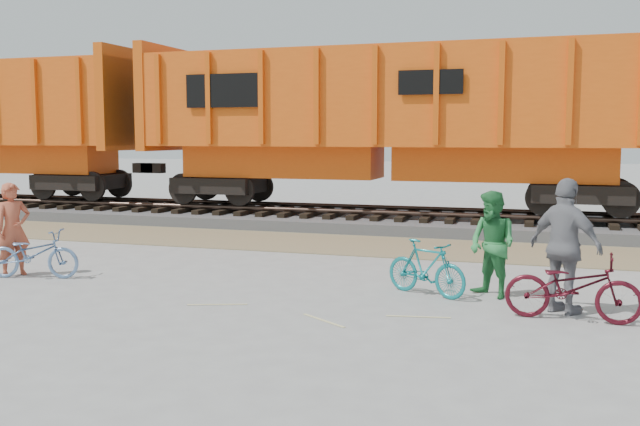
{
  "coord_description": "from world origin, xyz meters",
  "views": [
    {
      "loc": [
        3.67,
        -10.29,
        2.52
      ],
      "look_at": [
        -0.12,
        1.5,
        1.18
      ],
      "focal_mm": 40.0,
      "sensor_mm": 36.0,
      "label": 1
    }
  ],
  "objects_px": {
    "person_man": "(492,244)",
    "bicycle_maroon": "(573,287)",
    "bicycle_blue": "(33,254)",
    "hopper_car_center": "(388,118)",
    "bicycle_teal": "(426,268)",
    "person_solo": "(13,229)",
    "person_woman": "(566,246)"
  },
  "relations": [
    {
      "from": "person_man",
      "to": "bicycle_maroon",
      "type": "bearing_deg",
      "value": -5.62
    },
    {
      "from": "bicycle_blue",
      "to": "bicycle_maroon",
      "type": "xyz_separation_m",
      "value": [
        9.04,
        -0.21,
        0.03
      ]
    },
    {
      "from": "hopper_car_center",
      "to": "bicycle_teal",
      "type": "relative_size",
      "value": 9.5
    },
    {
      "from": "bicycle_blue",
      "to": "person_man",
      "type": "relative_size",
      "value": 0.99
    },
    {
      "from": "hopper_car_center",
      "to": "bicycle_teal",
      "type": "bearing_deg",
      "value": -73.38
    },
    {
      "from": "hopper_car_center",
      "to": "bicycle_maroon",
      "type": "xyz_separation_m",
      "value": [
        4.61,
        -9.15,
        -2.54
      ]
    },
    {
      "from": "bicycle_teal",
      "to": "bicycle_maroon",
      "type": "height_order",
      "value": "bicycle_maroon"
    },
    {
      "from": "person_solo",
      "to": "bicycle_teal",
      "type": "bearing_deg",
      "value": -56.1
    },
    {
      "from": "bicycle_blue",
      "to": "bicycle_maroon",
      "type": "height_order",
      "value": "bicycle_maroon"
    },
    {
      "from": "hopper_car_center",
      "to": "bicycle_blue",
      "type": "distance_m",
      "value": 10.31
    },
    {
      "from": "bicycle_teal",
      "to": "person_solo",
      "type": "relative_size",
      "value": 0.87
    },
    {
      "from": "hopper_car_center",
      "to": "person_woman",
      "type": "relative_size",
      "value": 7.24
    },
    {
      "from": "bicycle_teal",
      "to": "bicycle_maroon",
      "type": "bearing_deg",
      "value": -87.72
    },
    {
      "from": "hopper_car_center",
      "to": "person_man",
      "type": "bearing_deg",
      "value": -66.69
    },
    {
      "from": "bicycle_blue",
      "to": "person_woman",
      "type": "height_order",
      "value": "person_woman"
    },
    {
      "from": "hopper_car_center",
      "to": "bicycle_blue",
      "type": "height_order",
      "value": "hopper_car_center"
    },
    {
      "from": "hopper_car_center",
      "to": "person_woman",
      "type": "bearing_deg",
      "value": -62.76
    },
    {
      "from": "hopper_car_center",
      "to": "person_man",
      "type": "distance_m",
      "value": 8.98
    },
    {
      "from": "bicycle_maroon",
      "to": "person_woman",
      "type": "xyz_separation_m",
      "value": [
        -0.1,
        0.4,
        0.5
      ]
    },
    {
      "from": "bicycle_teal",
      "to": "person_solo",
      "type": "xyz_separation_m",
      "value": [
        -7.38,
        -0.65,
        0.4
      ]
    },
    {
      "from": "bicycle_maroon",
      "to": "person_solo",
      "type": "xyz_separation_m",
      "value": [
        -9.54,
        0.31,
        0.37
      ]
    },
    {
      "from": "person_man",
      "to": "person_woman",
      "type": "relative_size",
      "value": 0.86
    },
    {
      "from": "bicycle_teal",
      "to": "bicycle_maroon",
      "type": "distance_m",
      "value": 2.36
    },
    {
      "from": "bicycle_maroon",
      "to": "person_man",
      "type": "xyz_separation_m",
      "value": [
        -1.16,
        1.15,
        0.37
      ]
    },
    {
      "from": "person_solo",
      "to": "person_woman",
      "type": "relative_size",
      "value": 0.87
    },
    {
      "from": "bicycle_maroon",
      "to": "person_woman",
      "type": "bearing_deg",
      "value": 17.05
    },
    {
      "from": "person_woman",
      "to": "bicycle_blue",
      "type": "bearing_deg",
      "value": 36.66
    },
    {
      "from": "bicycle_teal",
      "to": "person_solo",
      "type": "bearing_deg",
      "value": 121.15
    },
    {
      "from": "bicycle_blue",
      "to": "person_woman",
      "type": "distance_m",
      "value": 8.96
    },
    {
      "from": "bicycle_teal",
      "to": "person_man",
      "type": "bearing_deg",
      "value": -52.57
    },
    {
      "from": "bicycle_maroon",
      "to": "person_woman",
      "type": "distance_m",
      "value": 0.65
    },
    {
      "from": "bicycle_blue",
      "to": "bicycle_maroon",
      "type": "relative_size",
      "value": 0.93
    }
  ]
}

